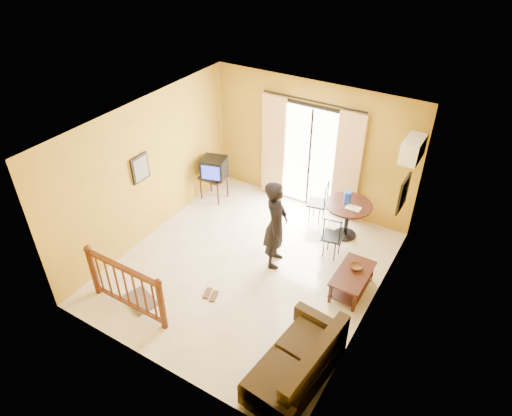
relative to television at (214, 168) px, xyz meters
The scene contains 19 objects.
ground 2.57m from the television, 40.29° to the right, with size 5.00×5.00×0.00m, color beige.
room_shell 2.61m from the television, 40.29° to the right, with size 5.00×5.00×5.00m.
balcony_door 2.09m from the television, 24.41° to the left, with size 2.25×0.14×2.46m.
tv_table 0.31m from the television, behind, with size 0.56×0.46×0.56m.
television is the anchor object (origin of this frame).
picture_left 1.97m from the television, 101.02° to the right, with size 0.05×0.42×0.52m.
dining_table 3.05m from the television, ahead, with size 0.91×0.91×0.76m.
water_jug 3.00m from the television, ahead, with size 0.14×0.14×0.26m, color #1536CB.
serving_tray 3.17m from the television, ahead, with size 0.28×0.18×0.02m, color #F1EACD.
dining_chairs 2.79m from the television, ahead, with size 1.19×1.34×0.95m.
air_conditioner 4.20m from the television, ahead, with size 0.31×0.60×0.40m.
botanical_print 4.18m from the television, ahead, with size 0.05×0.50×0.60m.
coffee_table 3.94m from the television, 17.70° to the right, with size 0.53×0.96×0.43m.
bowl 3.88m from the television, 15.93° to the right, with size 0.22×0.22×0.07m, color #4F301B.
sofa 4.96m from the television, 41.11° to the right, with size 0.95×1.78×0.82m.
standing_person 2.53m from the television, 28.66° to the right, with size 0.64×0.42×1.75m, color black.
stair_balustrade 3.56m from the television, 78.34° to the right, with size 1.63×0.13×1.04m.
doormat 3.44m from the television, 77.24° to the right, with size 0.60×0.40×0.02m, color #544943.
sandals 3.15m from the television, 56.38° to the right, with size 0.31×0.27×0.03m.
Camera 1 is at (3.40, -5.36, 5.75)m, focal length 32.00 mm.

